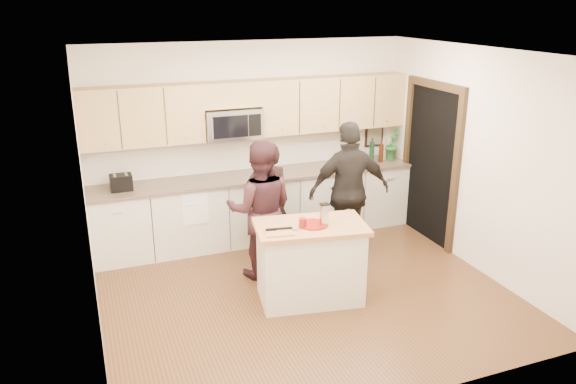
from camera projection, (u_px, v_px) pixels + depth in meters
name	position (u px, v px, depth m)	size (l,w,h in m)	color
floor	(305.00, 292.00, 6.49)	(4.50, 4.50, 0.00)	brown
room_shell	(306.00, 147.00, 5.93)	(4.52, 4.02, 2.71)	beige
back_cabinetry	(259.00, 206.00, 7.83)	(4.50, 0.66, 0.94)	beige
upper_cabinetry	(256.00, 107.00, 7.52)	(4.50, 0.33, 0.75)	tan
microwave	(232.00, 123.00, 7.44)	(0.76, 0.41, 0.40)	silver
doorway	(431.00, 158.00, 7.66)	(0.06, 1.25, 2.20)	black
framed_picture	(374.00, 134.00, 8.49)	(0.30, 0.03, 0.38)	black
dish_towel	(193.00, 196.00, 7.23)	(0.34, 0.60, 0.48)	white
island	(310.00, 262.00, 6.21)	(1.30, 0.89, 0.90)	beige
red_plate	(313.00, 224.00, 6.05)	(0.32, 0.32, 0.02)	maroon
box_grater	(324.00, 213.00, 6.00)	(0.09, 0.07, 0.23)	silver
drink_glass	(303.00, 223.00, 5.97)	(0.08, 0.08, 0.11)	maroon
cutting_board	(279.00, 233.00, 5.83)	(0.29, 0.20, 0.02)	tan
tongs	(279.00, 229.00, 5.89)	(0.29, 0.03, 0.02)	black
knife	(287.00, 229.00, 5.89)	(0.22, 0.02, 0.01)	silver
toaster	(121.00, 182.00, 7.01)	(0.27, 0.21, 0.20)	black
bottle_cluster	(367.00, 151.00, 8.20)	(0.64, 0.25, 0.39)	black
orchid	(391.00, 144.00, 8.34)	(0.26, 0.21, 0.47)	#2E7433
woman_left	(268.00, 202.00, 7.12)	(0.56, 0.37, 1.54)	black
woman_center	(260.00, 210.00, 6.65)	(0.82, 0.64, 1.68)	#33191E
woman_right	(349.00, 191.00, 7.12)	(1.05, 0.44, 1.80)	black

